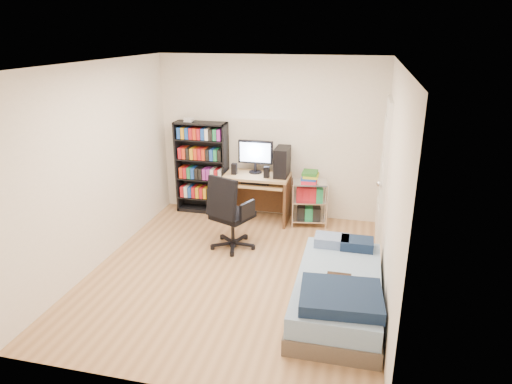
% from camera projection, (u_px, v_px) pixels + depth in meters
% --- Properties ---
extents(room, '(3.58, 4.08, 2.58)m').
position_uv_depth(room, '(234.00, 176.00, 5.25)').
color(room, tan).
rests_on(room, ground).
extents(media_shelf, '(0.83, 0.28, 1.54)m').
position_uv_depth(media_shelf, '(202.00, 167.00, 7.33)').
color(media_shelf, black).
rests_on(media_shelf, room).
extents(computer_desk, '(0.99, 0.58, 1.25)m').
position_uv_depth(computer_desk, '(264.00, 179.00, 7.02)').
color(computer_desk, tan).
rests_on(computer_desk, room).
extents(office_chair, '(0.82, 0.82, 1.05)m').
position_uv_depth(office_chair, '(231.00, 225.00, 6.19)').
color(office_chair, black).
rests_on(office_chair, room).
extents(wire_cart, '(0.58, 0.46, 0.85)m').
position_uv_depth(wire_cart, '(310.00, 190.00, 6.87)').
color(wire_cart, silver).
rests_on(wire_cart, room).
extents(bed, '(0.90, 1.80, 0.51)m').
position_uv_depth(bed, '(338.00, 291.00, 4.83)').
color(bed, brown).
rests_on(bed, room).
extents(door, '(0.12, 0.80, 2.00)m').
position_uv_depth(door, '(384.00, 173.00, 6.19)').
color(door, white).
rests_on(door, room).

